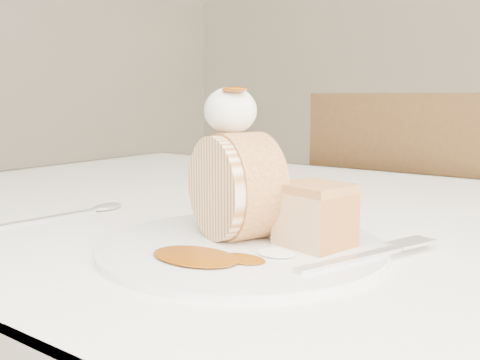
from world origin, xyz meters
The scene contains 10 objects.
table centered at (0.00, 0.20, 0.66)m, with size 1.40×0.90×0.75m.
chair_far centered at (-0.03, 0.82, 0.52)m, with size 0.47×0.47×0.91m.
plate centered at (0.05, 0.00, 0.75)m, with size 0.29×0.29×0.01m, color white.
roulade_slice centered at (0.03, 0.02, 0.81)m, with size 0.11×0.11×0.06m, color beige.
cake_chunk centered at (0.11, 0.04, 0.78)m, with size 0.07×0.06×0.05m, color #CF864E.
whipped_cream centered at (0.02, 0.03, 0.89)m, with size 0.06×0.06×0.05m, color white.
caramel_drizzle centered at (0.03, 0.02, 0.92)m, with size 0.03×0.02×0.01m, color #7B3805.
caramel_pool centered at (0.05, -0.07, 0.76)m, with size 0.09×0.06×0.00m, color #7B3805, non-canonical shape.
fork centered at (0.17, 0.01, 0.76)m, with size 0.02×0.17×0.00m, color silver.
spoon centered at (-0.23, -0.04, 0.75)m, with size 0.03×0.17×0.00m, color silver.
Camera 1 is at (0.36, -0.43, 0.91)m, focal length 40.00 mm.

